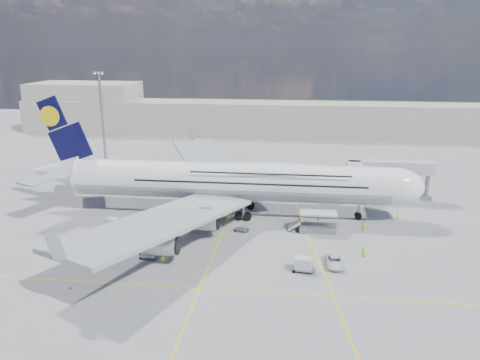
# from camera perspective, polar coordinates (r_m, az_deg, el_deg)

# --- Properties ---
(ground) EXTENTS (300.00, 300.00, 0.00)m
(ground) POSITION_cam_1_polar(r_m,az_deg,el_deg) (84.26, -2.20, -6.46)
(ground) COLOR gray
(ground) RESTS_ON ground
(taxi_line_main) EXTENTS (0.25, 220.00, 0.01)m
(taxi_line_main) POSITION_cam_1_polar(r_m,az_deg,el_deg) (84.26, -2.20, -6.45)
(taxi_line_main) COLOR yellow
(taxi_line_main) RESTS_ON ground
(taxi_line_cross) EXTENTS (120.00, 0.25, 0.01)m
(taxi_line_cross) POSITION_cam_1_polar(r_m,az_deg,el_deg) (66.56, -4.94, -13.05)
(taxi_line_cross) COLOR yellow
(taxi_line_cross) RESTS_ON ground
(taxi_line_diag) EXTENTS (14.16, 99.06, 0.01)m
(taxi_line_diag) POSITION_cam_1_polar(r_m,az_deg,el_deg) (92.65, 7.39, -4.43)
(taxi_line_diag) COLOR yellow
(taxi_line_diag) RESTS_ON ground
(airliner) EXTENTS (77.26, 79.15, 23.71)m
(airliner) POSITION_cam_1_polar(r_m,az_deg,el_deg) (91.27, -1.11, -0.07)
(airliner) COLOR white
(airliner) RESTS_ON ground
(jet_bridge) EXTENTS (18.80, 12.10, 8.50)m
(jet_bridge) POSITION_cam_1_polar(r_m,az_deg,el_deg) (102.48, 16.37, 1.08)
(jet_bridge) COLOR #B7B7BC
(jet_bridge) RESTS_ON ground
(cargo_loader) EXTENTS (8.53, 3.20, 3.67)m
(cargo_loader) POSITION_cam_1_polar(r_m,az_deg,el_deg) (85.66, 9.33, -5.38)
(cargo_loader) COLOR silver
(cargo_loader) RESTS_ON ground
(light_mast) EXTENTS (3.00, 0.70, 25.50)m
(light_mast) POSITION_cam_1_polar(r_m,az_deg,el_deg) (133.94, -16.43, 7.31)
(light_mast) COLOR gray
(light_mast) RESTS_ON ground
(terminal) EXTENTS (180.00, 16.00, 12.00)m
(terminal) POSITION_cam_1_polar(r_m,az_deg,el_deg) (174.22, 2.68, 7.48)
(terminal) COLOR #B2AD9E
(terminal) RESTS_ON ground
(hangar) EXTENTS (40.00, 22.00, 18.00)m
(hangar) POSITION_cam_1_polar(r_m,az_deg,el_deg) (196.42, -18.25, 8.57)
(hangar) COLOR #B2AD9E
(hangar) RESTS_ON ground
(tree_line) EXTENTS (160.00, 6.00, 8.00)m
(tree_line) POSITION_cam_1_polar(r_m,az_deg,el_deg) (220.34, 14.11, 8.33)
(tree_line) COLOR #193814
(tree_line) RESTS_ON ground
(dolly_row_a) EXTENTS (3.17, 1.78, 0.46)m
(dolly_row_a) POSITION_cam_1_polar(r_m,az_deg,el_deg) (82.17, -15.43, -7.41)
(dolly_row_a) COLOR gray
(dolly_row_a) RESTS_ON ground
(dolly_row_b) EXTENTS (3.08, 2.20, 1.76)m
(dolly_row_b) POSITION_cam_1_polar(r_m,az_deg,el_deg) (89.57, -15.34, -4.99)
(dolly_row_b) COLOR gray
(dolly_row_b) RESTS_ON ground
(dolly_row_c) EXTENTS (2.94, 1.83, 1.76)m
(dolly_row_c) POSITION_cam_1_polar(r_m,az_deg,el_deg) (75.80, -11.14, -8.69)
(dolly_row_c) COLOR gray
(dolly_row_c) RESTS_ON ground
(dolly_back) EXTENTS (3.04, 2.11, 0.41)m
(dolly_back) POSITION_cam_1_polar(r_m,az_deg,el_deg) (88.00, -14.64, -5.77)
(dolly_back) COLOR gray
(dolly_back) RESTS_ON ground
(dolly_nose_far) EXTENTS (3.63, 2.28, 2.16)m
(dolly_nose_far) POSITION_cam_1_polar(r_m,az_deg,el_deg) (70.95, 7.72, -10.13)
(dolly_nose_far) COLOR gray
(dolly_nose_far) RESTS_ON ground
(dolly_nose_near) EXTENTS (3.01, 2.40, 0.39)m
(dolly_nose_near) POSITION_cam_1_polar(r_m,az_deg,el_deg) (84.83, 0.15, -6.06)
(dolly_nose_near) COLOR gray
(dolly_nose_near) RESTS_ON ground
(baggage_tug) EXTENTS (3.03, 2.15, 1.73)m
(baggage_tug) POSITION_cam_1_polar(r_m,az_deg,el_deg) (77.16, -11.17, -8.38)
(baggage_tug) COLOR silver
(baggage_tug) RESTS_ON ground
(catering_truck_inner) EXTENTS (7.51, 5.36, 4.13)m
(catering_truck_inner) POSITION_cam_1_polar(r_m,az_deg,el_deg) (111.62, -0.90, 0.36)
(catering_truck_inner) COLOR gray
(catering_truck_inner) RESTS_ON ground
(catering_truck_outer) EXTENTS (6.55, 5.11, 3.60)m
(catering_truck_outer) POSITION_cam_1_polar(r_m,az_deg,el_deg) (121.34, -4.66, 1.47)
(catering_truck_outer) COLOR gray
(catering_truck_outer) RESTS_ON ground
(service_van) EXTENTS (2.55, 5.25, 1.44)m
(service_van) POSITION_cam_1_polar(r_m,az_deg,el_deg) (73.53, 11.44, -9.71)
(service_van) COLOR silver
(service_van) RESTS_ON ground
(crew_nose) EXTENTS (0.77, 0.82, 1.88)m
(crew_nose) POSITION_cam_1_polar(r_m,az_deg,el_deg) (94.43, 18.69, -4.18)
(crew_nose) COLOR #AAF91A
(crew_nose) RESTS_ON ground
(crew_loader) EXTENTS (1.05, 0.95, 1.75)m
(crew_loader) POSITION_cam_1_polar(r_m,az_deg,el_deg) (87.25, 14.75, -5.57)
(crew_loader) COLOR #D9FE1A
(crew_loader) RESTS_ON ground
(crew_wing) EXTENTS (0.60, 0.98, 1.56)m
(crew_wing) POSITION_cam_1_polar(r_m,az_deg,el_deg) (78.95, -13.87, -7.95)
(crew_wing) COLOR #E3FF1A
(crew_wing) RESTS_ON ground
(crew_van) EXTENTS (1.00, 1.03, 1.79)m
(crew_van) POSITION_cam_1_polar(r_m,az_deg,el_deg) (77.46, 14.83, -8.42)
(crew_van) COLOR #A7FA1A
(crew_van) RESTS_ON ground
(crew_tug) EXTENTS (1.24, 0.94, 1.69)m
(crew_tug) POSITION_cam_1_polar(r_m,az_deg,el_deg) (73.59, -9.34, -9.46)
(crew_tug) COLOR #B7FF1A
(crew_tug) RESTS_ON ground
(cone_nose) EXTENTS (0.38, 0.38, 0.48)m
(cone_nose) POSITION_cam_1_polar(r_m,az_deg,el_deg) (90.43, 22.73, -5.99)
(cone_nose) COLOR orange
(cone_nose) RESTS_ON ground
(cone_wing_left_inner) EXTENTS (0.50, 0.50, 0.63)m
(cone_wing_left_inner) POSITION_cam_1_polar(r_m,az_deg,el_deg) (110.00, -6.01, -0.86)
(cone_wing_left_inner) COLOR orange
(cone_wing_left_inner) RESTS_ON ground
(cone_wing_left_outer) EXTENTS (0.47, 0.47, 0.59)m
(cone_wing_left_outer) POSITION_cam_1_polar(r_m,az_deg,el_deg) (122.13, -4.97, 0.89)
(cone_wing_left_outer) COLOR orange
(cone_wing_left_outer) RESTS_ON ground
(cone_wing_right_inner) EXTENTS (0.46, 0.46, 0.59)m
(cone_wing_right_inner) POSITION_cam_1_polar(r_m,az_deg,el_deg) (82.42, -10.76, -7.07)
(cone_wing_right_inner) COLOR orange
(cone_wing_right_inner) RESTS_ON ground
(cone_wing_right_outer) EXTENTS (0.39, 0.39, 0.50)m
(cone_wing_right_outer) POSITION_cam_1_polar(r_m,az_deg,el_deg) (70.21, -20.01, -12.18)
(cone_wing_right_outer) COLOR orange
(cone_wing_right_outer) RESTS_ON ground
(cone_tail) EXTENTS (0.49, 0.49, 0.63)m
(cone_tail) POSITION_cam_1_polar(r_m,az_deg,el_deg) (105.82, -16.71, -2.18)
(cone_tail) COLOR orange
(cone_tail) RESTS_ON ground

